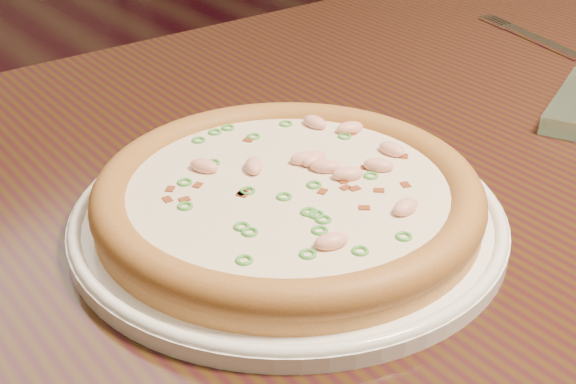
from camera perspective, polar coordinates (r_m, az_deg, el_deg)
hero_table at (r=0.77m, az=4.97°, el=-4.18°), size 1.20×0.80×0.75m
plate at (r=0.61m, az=0.00°, el=-1.72°), size 0.33×0.33×0.02m
pizza at (r=0.60m, az=0.03°, el=-0.23°), size 0.30×0.30×0.03m
fork at (r=1.05m, az=16.99°, el=10.49°), size 0.05×0.18×0.00m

